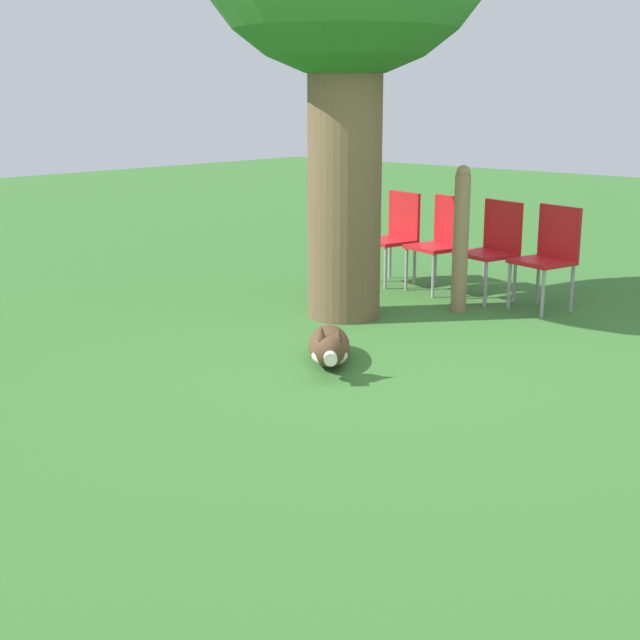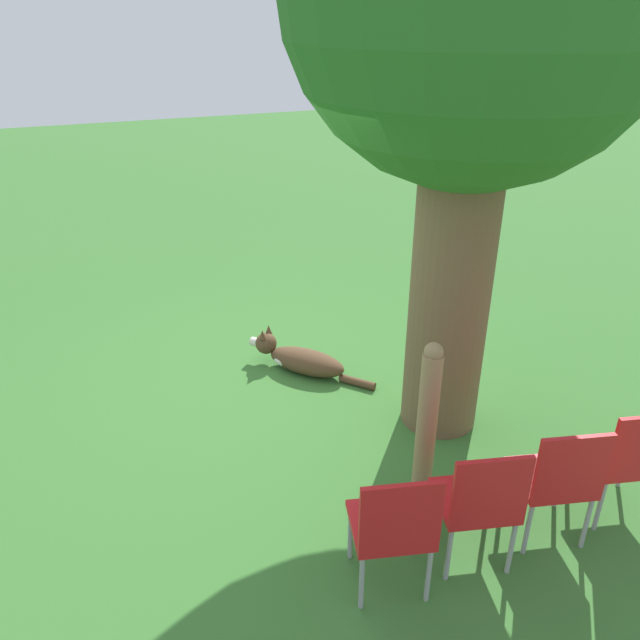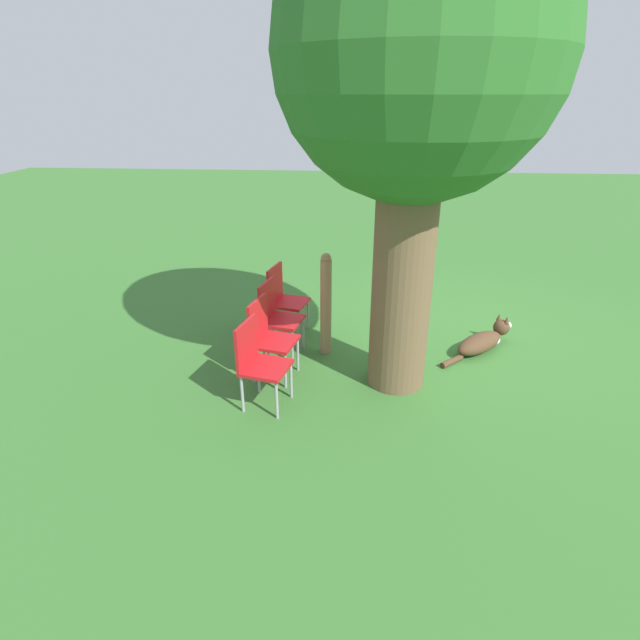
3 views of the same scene
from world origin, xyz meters
name	(u,v)px [view 2 (image 2 of 3)]	position (x,y,z in m)	size (l,w,h in m)	color
ground_plane	(299,394)	(0.00, 0.00, 0.00)	(30.00, 30.00, 0.00)	#38702D
oak_tree	(481,1)	(0.73, 0.95, 3.06)	(2.48, 2.48, 4.41)	brown
dog	(299,359)	(-0.37, 0.14, 0.12)	(0.99, 0.91, 0.36)	#513823
fence_post	(427,427)	(1.53, 0.35, 0.62)	(0.13, 0.13, 1.24)	#937551
red_chair_0	(394,525)	(2.11, -0.17, 0.50)	(0.51, 0.53, 0.88)	red
red_chair_1	(480,500)	(2.11, 0.38, 0.50)	(0.51, 0.53, 0.88)	red
red_chair_2	(559,477)	(2.12, 0.93, 0.50)	(0.51, 0.53, 0.88)	red
red_chair_3	(630,456)	(2.12, 1.48, 0.50)	(0.51, 0.53, 0.88)	red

